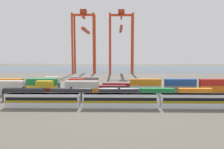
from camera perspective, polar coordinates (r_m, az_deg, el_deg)
The scene contains 34 objects.
ground_plane at distance 118.09m, azimuth -1.25°, elevation -1.79°, with size 420.00×420.00×0.00m, color #5B564C.
harbour_water at distance 219.02m, azimuth -0.17°, elevation 1.59°, with size 400.00×110.00×0.01m, color #384C60.
passenger_train at distance 60.16m, azimuth 2.14°, elevation -6.83°, with size 64.53×3.14×3.90m.
freight_tank_row at distance 70.38m, azimuth -10.89°, elevation -5.13°, with size 44.16×2.99×4.45m.
shipping_container_0 at distance 87.59m, azimuth -26.22°, elevation -4.06°, with size 12.10×2.44×2.60m, color silver.
shipping_container_1 at distance 87.22m, azimuth -26.30°, elevation -2.37°, with size 12.10×2.44×2.60m, color silver.
shipping_container_2 at distance 82.20m, azimuth -17.64°, elevation -4.34°, with size 6.04×2.44×2.60m, color maroon.
shipping_container_3 at distance 81.81m, azimuth -17.69°, elevation -2.55°, with size 6.04×2.44×2.60m, color gold.
shipping_container_4 at distance 78.88m, azimuth -8.09°, elevation -4.54°, with size 12.10×2.44×2.60m, color orange.
shipping_container_5 at distance 78.47m, azimuth -8.12°, elevation -2.67°, with size 12.10×2.44×2.60m, color silver.
shipping_container_6 at distance 77.89m, azimuth 1.99°, elevation -4.62°, with size 12.10×2.44×2.60m, color #146066.
shipping_container_7 at distance 79.31m, azimuth 12.02°, elevation -4.55°, with size 12.10×2.44×2.60m, color #197538.
shipping_container_8 at distance 83.03m, azimuth 21.42°, elevation -4.37°, with size 12.10×2.44×2.60m, color orange.
shipping_container_9 at distance 94.97m, azimuth -26.14°, elevation -3.35°, with size 12.10×2.44×2.60m, color slate.
shipping_container_10 at distance 94.63m, azimuth -26.20°, elevation -1.79°, with size 12.10×2.44×2.60m, color orange.
shipping_container_11 at distance 89.53m, azimuth -18.27°, elevation -3.57°, with size 12.10×2.44×2.60m, color gold.
shipping_container_12 at distance 89.17m, azimuth -18.32°, elevation -1.92°, with size 12.10×2.44×2.60m, color #197538.
shipping_container_13 at distance 85.97m, azimuth -9.57°, elevation -3.73°, with size 6.04×2.44×2.60m, color gold.
shipping_container_14 at distance 85.59m, azimuth -9.60°, elevation -2.02°, with size 6.04×2.44×2.60m, color #AD211C.
shipping_container_15 at distance 84.52m, azimuth -0.35°, elevation -3.81°, with size 12.10×2.44×2.60m, color maroon.
shipping_container_16 at distance 85.29m, azimuth 8.95°, elevation -3.80°, with size 12.10×2.44×2.60m, color silver.
shipping_container_17 at distance 84.92m, azimuth 8.97°, elevation -2.07°, with size 12.10×2.44×2.60m, color orange.
shipping_container_18 at distance 88.23m, azimuth 17.85°, elevation -3.69°, with size 12.10×2.44×2.60m, color slate.
shipping_container_19 at distance 87.86m, azimuth 17.90°, elevation -2.01°, with size 12.10×2.44×2.60m, color #1C4299.
shipping_container_20 at distance 93.12m, azimuth 25.99°, elevation -3.51°, with size 12.10×2.44×2.60m, color orange.
shipping_container_21 at distance 92.78m, azimuth 26.06°, elevation -1.92°, with size 12.10×2.44×2.60m, color #AD211C.
shipping_container_22 at distance 100.05m, azimuth -23.34°, elevation -2.81°, with size 12.10×2.44×2.60m, color maroon.
shipping_container_23 at distance 95.17m, azimuth -15.71°, elevation -2.97°, with size 6.04×2.44×2.60m, color #1C4299.
shipping_container_24 at distance 94.83m, azimuth -15.76°, elevation -1.42°, with size 6.04×2.44×2.60m, color silver.
shipping_container_25 at distance 92.13m, azimuth -7.43°, elevation -3.08°, with size 12.10×2.44×2.60m, color #AD211C.
shipping_container_26 at distance 91.78m, azimuth -7.45°, elevation -1.48°, with size 12.10×2.44×2.60m, color slate.
shipping_container_27 at distance 91.12m, azimuth 1.23°, elevation -3.13°, with size 12.10×2.44×2.60m, color maroon.
gantry_crane_west at distance 168.89m, azimuth -7.46°, elevation 10.28°, with size 17.57×37.62×48.60m.
gantry_crane_central at distance 167.26m, azimuth 2.47°, elevation 10.47°, with size 18.61×38.56×48.38m.
Camera 1 is at (4.81, -77.04, 15.00)m, focal length 33.97 mm.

